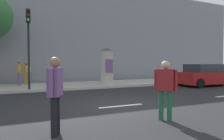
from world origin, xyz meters
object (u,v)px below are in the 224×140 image
object	(u,v)px
traffic_light	(28,36)
pedestrian_in_dark_shirt	(55,90)
pedestrian_near_pole	(19,71)
poster_column	(107,66)
pedestrian_tallest	(165,85)
parked_car_blue	(205,75)
pedestrian_in_red_top	(27,71)

from	to	relation	value
traffic_light	pedestrian_in_dark_shirt	world-z (taller)	traffic_light
pedestrian_near_pole	poster_column	bearing A→B (deg)	-17.23
poster_column	pedestrian_tallest	bearing A→B (deg)	-99.60
traffic_light	pedestrian_tallest	world-z (taller)	traffic_light
pedestrian_in_dark_shirt	pedestrian_tallest	distance (m)	3.01
parked_car_blue	traffic_light	bearing A→B (deg)	172.31
traffic_light	parked_car_blue	world-z (taller)	traffic_light
pedestrian_in_red_top	pedestrian_near_pole	xyz separation A→B (m)	(-0.44, -0.82, 0.05)
poster_column	pedestrian_in_red_top	xyz separation A→B (m)	(-5.17, 2.56, -0.37)
poster_column	parked_car_blue	distance (m)	7.12
poster_column	pedestrian_near_pole	world-z (taller)	poster_column
poster_column	parked_car_blue	xyz separation A→B (m)	(6.72, -2.27, -0.70)
pedestrian_in_dark_shirt	parked_car_blue	world-z (taller)	pedestrian_in_dark_shirt
pedestrian_in_dark_shirt	pedestrian_near_pole	distance (m)	9.89
parked_car_blue	pedestrian_near_pole	bearing A→B (deg)	162.00
poster_column	pedestrian_in_red_top	distance (m)	5.78
parked_car_blue	pedestrian_tallest	bearing A→B (deg)	-144.18
poster_column	pedestrian_near_pole	distance (m)	5.89
poster_column	pedestrian_tallest	distance (m)	8.23
pedestrian_near_pole	parked_car_blue	size ratio (longest dim) A/B	0.42
parked_car_blue	pedestrian_in_red_top	bearing A→B (deg)	157.92
pedestrian_tallest	pedestrian_near_pole	distance (m)	10.72
poster_column	pedestrian_in_dark_shirt	distance (m)	9.19
pedestrian_tallest	pedestrian_in_dark_shirt	bearing A→B (deg)	179.39
pedestrian_in_dark_shirt	parked_car_blue	size ratio (longest dim) A/B	0.44
pedestrian_in_red_top	pedestrian_near_pole	distance (m)	0.93
poster_column	pedestrian_in_red_top	size ratio (longest dim) A/B	1.64
pedestrian_in_dark_shirt	pedestrian_near_pole	size ratio (longest dim) A/B	1.06
traffic_light	pedestrian_tallest	bearing A→B (deg)	-64.00
pedestrian_near_pole	pedestrian_in_dark_shirt	bearing A→B (deg)	-82.84
poster_column	pedestrian_in_dark_shirt	size ratio (longest dim) A/B	1.45
pedestrian_near_pole	parked_car_blue	bearing A→B (deg)	-18.00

